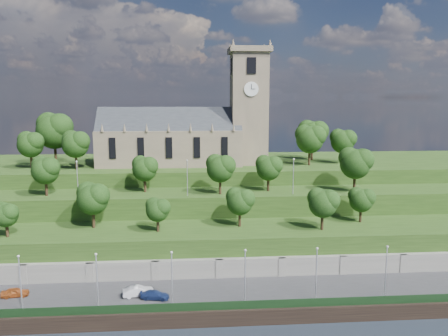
{
  "coord_description": "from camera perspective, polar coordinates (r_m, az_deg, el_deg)",
  "views": [
    {
      "loc": [
        0.89,
        -53.99,
        30.19
      ],
      "look_at": [
        7.14,
        30.0,
        16.54
      ],
      "focal_mm": 35.0,
      "sensor_mm": 36.0,
      "label": 1
    }
  ],
  "objects": [
    {
      "name": "ground",
      "position": [
        61.87,
        -4.83,
        -20.04
      ],
      "size": [
        320.0,
        320.0,
        0.0
      ],
      "primitive_type": "plane",
      "color": "black",
      "rests_on": "ground"
    },
    {
      "name": "quay_wall",
      "position": [
        61.29,
        -4.85,
        -19.16
      ],
      "size": [
        160.0,
        0.5,
        2.2
      ],
      "primitive_type": "cube",
      "color": "black",
      "rests_on": "ground"
    },
    {
      "name": "embankment_lower",
      "position": [
        76.61,
        -4.75,
        -10.82
      ],
      "size": [
        160.0,
        12.0,
        8.0
      ],
      "primitive_type": "cube",
      "color": "#233F15",
      "rests_on": "ground"
    },
    {
      "name": "car_left",
      "position": [
        71.44,
        -25.62,
        -14.43
      ],
      "size": [
        3.95,
        2.09,
        1.28
      ],
      "primitive_type": "imported",
      "rotation": [
        0.0,
        0.0,
        1.73
      ],
      "color": "#A14A1A",
      "rests_on": "promenade"
    },
    {
      "name": "church",
      "position": [
        100.27,
        -4.32,
        4.8
      ],
      "size": [
        38.6,
        12.35,
        27.6
      ],
      "color": "#6D5F4C",
      "rests_on": "hilltop"
    },
    {
      "name": "hilltop",
      "position": [
        106.44,
        -4.64,
        -3.13
      ],
      "size": [
        160.0,
        32.0,
        15.0
      ],
      "primitive_type": "cube",
      "color": "#233F15",
      "rests_on": "ground"
    },
    {
      "name": "lamp_posts_promenade",
      "position": [
        61.33,
        -6.82,
        -13.6
      ],
      "size": [
        60.36,
        0.36,
        7.77
      ],
      "color": "#B2B2B7",
      "rests_on": "promenade"
    },
    {
      "name": "retaining_wall",
      "position": [
        71.55,
        -4.77,
        -13.6
      ],
      "size": [
        160.0,
        2.1,
        5.0
      ],
      "color": "slate",
      "rests_on": "ground"
    },
    {
      "name": "car_middle",
      "position": [
        66.17,
        -11.14,
        -15.5
      ],
      "size": [
        4.6,
        2.31,
        1.45
      ],
      "primitive_type": "imported",
      "rotation": [
        0.0,
        0.0,
        1.76
      ],
      "color": "silver",
      "rests_on": "promenade"
    },
    {
      "name": "trees_hilltop",
      "position": [
        99.9,
        -6.31,
        4.28
      ],
      "size": [
        75.28,
        16.08,
        11.86
      ],
      "color": "black",
      "rests_on": "hilltop"
    },
    {
      "name": "embankment_upper",
      "position": [
        86.45,
        -4.71,
        -7.07
      ],
      "size": [
        160.0,
        10.0,
        12.0
      ],
      "primitive_type": "cube",
      "color": "#233F15",
      "rests_on": "ground"
    },
    {
      "name": "trees_upper",
      "position": [
        83.22,
        0.1,
        0.28
      ],
      "size": [
        64.62,
        8.3,
        8.72
      ],
      "color": "black",
      "rests_on": "embankment_upper"
    },
    {
      "name": "trees_lower",
      "position": [
        74.4,
        -2.79,
        -4.4
      ],
      "size": [
        64.34,
        9.07,
        7.98
      ],
      "color": "black",
      "rests_on": "embankment_lower"
    },
    {
      "name": "promenade",
      "position": [
        66.72,
        -4.8,
        -16.77
      ],
      "size": [
        160.0,
        12.0,
        2.0
      ],
      "primitive_type": "cube",
      "color": "#2D2D30",
      "rests_on": "ground"
    },
    {
      "name": "fence",
      "position": [
        61.18,
        -4.86,
        -17.64
      ],
      "size": [
        160.0,
        0.1,
        1.2
      ],
      "primitive_type": "cube",
      "color": "black",
      "rests_on": "promenade"
    },
    {
      "name": "lamp_posts_upper",
      "position": [
        81.24,
        -4.82,
        -0.87
      ],
      "size": [
        40.36,
        0.36,
        6.87
      ],
      "color": "#B2B2B7",
      "rests_on": "embankment_upper"
    },
    {
      "name": "car_right",
      "position": [
        64.97,
        -9.02,
        -16.05
      ],
      "size": [
        4.31,
        2.36,
        1.18
      ],
      "primitive_type": "imported",
      "rotation": [
        0.0,
        0.0,
        1.39
      ],
      "color": "navy",
      "rests_on": "promenade"
    }
  ]
}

